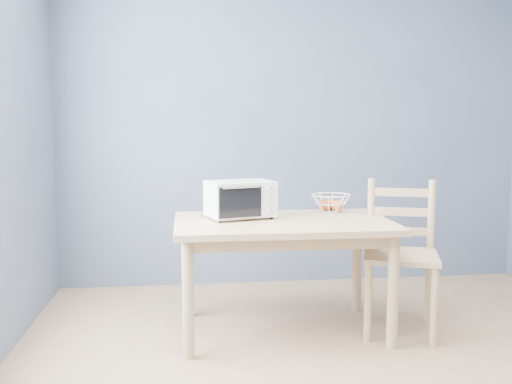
{
  "coord_description": "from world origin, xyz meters",
  "views": [
    {
      "loc": [
        -0.92,
        -2.58,
        1.36
      ],
      "look_at": [
        -0.47,
        1.1,
        0.93
      ],
      "focal_mm": 40.0,
      "sensor_mm": 36.0,
      "label": 1
    }
  ],
  "objects": [
    {
      "name": "toaster_oven",
      "position": [
        -0.59,
        1.14,
        0.88
      ],
      "size": [
        0.49,
        0.41,
        0.25
      ],
      "rotation": [
        0.0,
        0.0,
        0.29
      ],
      "color": "silver",
      "rests_on": "dining_table"
    },
    {
      "name": "room",
      "position": [
        0.0,
        0.0,
        1.3
      ],
      "size": [
        4.01,
        4.51,
        2.61
      ],
      "color": "#A4805B",
      "rests_on": "ground"
    },
    {
      "name": "fruit_basket",
      "position": [
        0.09,
        1.34,
        0.82
      ],
      "size": [
        0.36,
        0.36,
        0.13
      ],
      "rotation": [
        0.0,
        0.0,
        -0.38
      ],
      "color": "white",
      "rests_on": "dining_table"
    },
    {
      "name": "dining_chair",
      "position": [
        0.47,
        0.96,
        0.49
      ],
      "size": [
        0.6,
        0.6,
        1.0
      ],
      "rotation": [
        0.0,
        0.0,
        -0.34
      ],
      "color": "tan",
      "rests_on": "ground"
    },
    {
      "name": "dining_table",
      "position": [
        -0.31,
        1.04,
        0.65
      ],
      "size": [
        1.4,
        0.9,
        0.75
      ],
      "color": "tan",
      "rests_on": "ground"
    }
  ]
}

